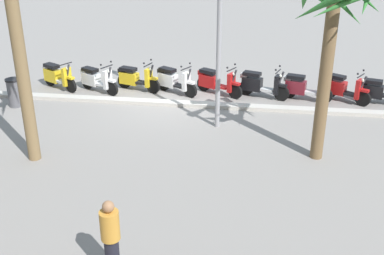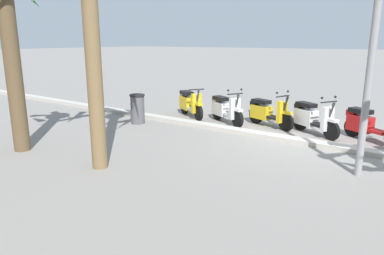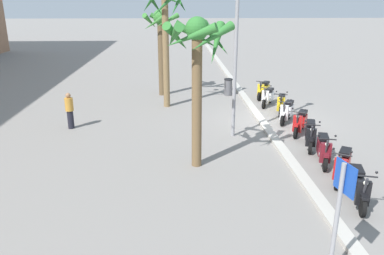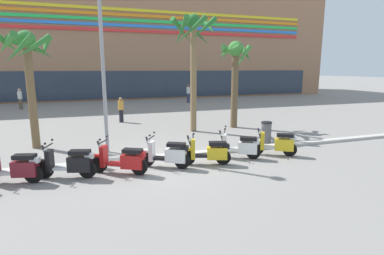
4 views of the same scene
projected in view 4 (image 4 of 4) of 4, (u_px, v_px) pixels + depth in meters
name	position (u px, v px, depth m)	size (l,w,h in m)	color
ground_plane	(165.00, 161.00, 10.89)	(200.00, 200.00, 0.00)	gray
curb_strip	(162.00, 157.00, 11.23)	(60.00, 0.36, 0.12)	#BCB7AD
mall_facade_backdrop	(100.00, 33.00, 36.53)	(53.02, 15.17, 14.92)	#9E7051
scooter_maroon_gap_after_mid	(16.00, 168.00, 8.71)	(1.70, 0.73, 1.17)	black
scooter_black_mid_rear	(71.00, 163.00, 9.11)	(1.75, 0.80, 1.17)	black
scooter_red_lead_nearest	(123.00, 160.00, 9.48)	(1.68, 1.02, 1.17)	black
scooter_white_last_in_row	(168.00, 154.00, 10.07)	(1.57, 0.97, 1.17)	black
scooter_yellow_far_back	(209.00, 152.00, 10.41)	(1.69, 0.79, 1.17)	black
scooter_white_tail_end	(240.00, 147.00, 11.14)	(1.60, 0.95, 1.17)	black
scooter_yellow_second_in_line	(277.00, 144.00, 11.50)	(1.54, 0.97, 1.04)	black
palm_tree_far_corner	(27.00, 59.00, 12.00)	(2.16, 2.16, 4.73)	brown
palm_tree_mid_walkway	(194.00, 44.00, 15.18)	(2.29, 2.33, 5.91)	olive
palm_tree_near_sign	(235.00, 65.00, 16.47)	(2.03, 2.04, 4.71)	brown
pedestrian_by_palm_tree	(20.00, 98.00, 24.39)	(0.34, 0.34, 1.68)	brown
pedestrian_window_shopping	(188.00, 93.00, 29.03)	(0.34, 0.34, 1.76)	#2D3351
pedestrian_strolling_near_curb	(121.00, 109.00, 18.57)	(0.34, 0.34, 1.54)	black
litter_bin	(266.00, 132.00, 13.47)	(0.48, 0.48, 0.95)	#56565B
street_lamp	(101.00, 38.00, 11.26)	(0.36, 0.36, 7.22)	#939399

